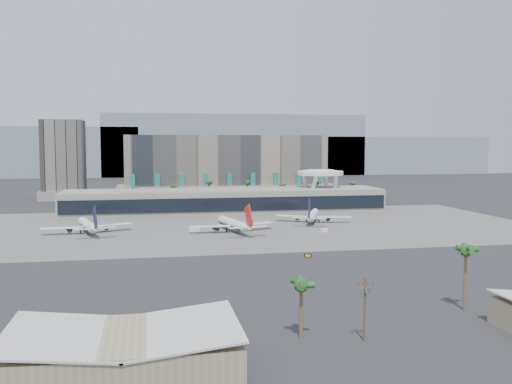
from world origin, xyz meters
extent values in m
plane|color=#232326|center=(0.00, 0.00, 0.00)|extent=(900.00, 900.00, 0.00)
cube|color=#5B5B59|center=(0.00, 55.00, 0.03)|extent=(260.00, 130.00, 0.06)
cube|color=gray|center=(-180.00, 470.00, 27.50)|extent=(260.00, 60.00, 55.00)
cube|color=gray|center=(60.00, 470.00, 35.00)|extent=(300.00, 60.00, 70.00)
cube|color=gray|center=(260.00, 470.00, 22.50)|extent=(220.00, 60.00, 45.00)
cube|color=gray|center=(10.00, 175.00, 21.00)|extent=(130.00, 22.00, 42.00)
cube|color=gray|center=(10.00, 173.00, 5.00)|extent=(140.00, 30.00, 10.00)
cube|color=#237A75|center=(-50.00, 163.00, 9.00)|extent=(3.00, 2.00, 18.00)
cube|color=#237A75|center=(-35.00, 163.00, 9.00)|extent=(3.00, 2.00, 18.00)
cube|color=#237A75|center=(-20.00, 163.00, 9.00)|extent=(3.00, 2.00, 18.00)
cube|color=#237A75|center=(-5.00, 163.00, 9.00)|extent=(3.00, 2.00, 18.00)
cube|color=#237A75|center=(10.00, 163.00, 9.00)|extent=(3.00, 2.00, 18.00)
cube|color=#237A75|center=(25.00, 163.00, 9.00)|extent=(3.00, 2.00, 18.00)
cube|color=#237A75|center=(40.00, 163.00, 9.00)|extent=(3.00, 2.00, 18.00)
cube|color=#237A75|center=(55.00, 163.00, 9.00)|extent=(3.00, 2.00, 18.00)
cube|color=#237A75|center=(70.00, 163.00, 9.00)|extent=(3.00, 2.00, 18.00)
cube|color=black|center=(-95.00, 200.00, 26.00)|extent=(26.00, 26.00, 52.00)
cube|color=#9E978B|center=(-95.00, 200.00, 3.00)|extent=(30.00, 30.00, 6.00)
cube|color=#9E978B|center=(0.00, 110.00, 6.00)|extent=(170.00, 32.00, 12.00)
cube|color=black|center=(0.00, 93.80, 5.50)|extent=(168.00, 0.60, 7.00)
cube|color=black|center=(0.00, 110.00, 13.25)|extent=(170.00, 12.00, 2.50)
cylinder|color=white|center=(61.36, 122.36, 11.00)|extent=(6.98, 6.99, 21.89)
cylinder|color=white|center=(48.64, 122.36, 11.00)|extent=(6.98, 6.99, 21.89)
cylinder|color=white|center=(48.64, 109.64, 11.00)|extent=(6.98, 6.99, 21.89)
cylinder|color=white|center=(61.36, 109.64, 11.00)|extent=(6.98, 6.99, 21.89)
cylinder|color=white|center=(55.00, 116.00, 20.00)|extent=(26.00, 26.00, 2.20)
cylinder|color=white|center=(55.00, 116.00, 21.30)|extent=(16.00, 16.00, 1.20)
cylinder|color=brown|center=(-70.00, 145.00, 6.00)|extent=(0.70, 0.70, 12.00)
sphere|color=#275221|center=(-70.00, 145.00, 11.70)|extent=(2.80, 2.80, 2.80)
cylinder|color=brown|center=(-48.00, 145.00, 6.00)|extent=(0.70, 0.70, 12.00)
sphere|color=#275221|center=(-48.00, 145.00, 11.70)|extent=(2.80, 2.80, 2.80)
cylinder|color=brown|center=(-26.00, 145.00, 6.00)|extent=(0.70, 0.70, 12.00)
sphere|color=#275221|center=(-26.00, 145.00, 11.70)|extent=(2.80, 2.80, 2.80)
cylinder|color=brown|center=(-5.00, 145.00, 6.00)|extent=(0.70, 0.70, 12.00)
sphere|color=#275221|center=(-5.00, 145.00, 11.70)|extent=(2.80, 2.80, 2.80)
cylinder|color=brown|center=(18.00, 145.00, 6.00)|extent=(0.70, 0.70, 12.00)
sphere|color=#275221|center=(18.00, 145.00, 11.70)|extent=(2.80, 2.80, 2.80)
cylinder|color=brown|center=(40.00, 145.00, 6.00)|extent=(0.70, 0.70, 12.00)
sphere|color=#275221|center=(40.00, 145.00, 11.70)|extent=(2.80, 2.80, 2.80)
cylinder|color=brown|center=(62.00, 145.00, 6.00)|extent=(0.70, 0.70, 12.00)
sphere|color=#275221|center=(62.00, 145.00, 11.70)|extent=(2.80, 2.80, 2.80)
cylinder|color=brown|center=(85.00, 145.00, 6.00)|extent=(0.70, 0.70, 12.00)
sphere|color=#275221|center=(85.00, 145.00, 11.70)|extent=(2.80, 2.80, 2.80)
cube|color=gray|center=(-45.00, -102.00, 3.00)|extent=(36.00, 22.00, 6.00)
cube|color=silver|center=(-54.00, -102.00, 6.40)|extent=(18.65, 22.60, 2.30)
cube|color=silver|center=(-36.00, -102.00, 6.40)|extent=(18.65, 22.60, 2.30)
cylinder|color=#4C3826|center=(-2.00, -96.00, 6.00)|extent=(0.44, 0.44, 12.00)
cube|color=#4C3826|center=(-2.00, -96.00, 10.60)|extent=(3.20, 0.22, 0.22)
cylinder|color=slate|center=(-2.90, -96.35, 9.60)|extent=(0.56, 0.56, 0.90)
cylinder|color=slate|center=(-2.00, -96.35, 9.60)|extent=(0.56, 0.56, 0.90)
cylinder|color=slate|center=(-1.10, -96.35, 9.60)|extent=(0.56, 0.56, 0.90)
cylinder|color=black|center=(-3.40, -96.00, 10.85)|extent=(0.12, 0.12, 0.30)
cylinder|color=black|center=(-0.60, -96.00, 10.85)|extent=(0.12, 0.12, 0.30)
cylinder|color=white|center=(-65.51, 47.41, 3.28)|extent=(10.01, 24.97, 3.65)
cylinder|color=black|center=(-65.51, 47.41, 3.15)|extent=(9.81, 24.47, 3.57)
cone|color=white|center=(-69.23, 61.17, 3.28)|extent=(4.59, 4.91, 3.65)
cone|color=white|center=(-61.31, 31.88, 3.56)|extent=(5.66, 8.88, 3.65)
cube|color=white|center=(-74.96, 43.91, 2.74)|extent=(16.59, 4.54, 0.32)
cube|color=white|center=(-55.59, 49.14, 2.74)|extent=(16.27, 10.73, 0.32)
cylinder|color=black|center=(-72.44, 45.06, 1.82)|extent=(2.89, 4.05, 2.01)
cylinder|color=black|center=(-58.35, 48.87, 1.82)|extent=(2.89, 4.05, 2.01)
cube|color=black|center=(-60.96, 30.56, 8.30)|extent=(2.60, 8.11, 9.60)
cube|color=white|center=(-65.04, 29.92, 4.01)|extent=(7.49, 2.90, 0.23)
cube|color=white|center=(-57.11, 32.07, 4.01)|extent=(7.50, 4.71, 0.23)
cylinder|color=black|center=(-68.04, 56.77, 0.73)|extent=(0.46, 0.46, 1.46)
cylinder|color=black|center=(-68.09, 45.76, 0.73)|extent=(0.64, 0.64, 1.46)
cylinder|color=black|center=(-62.46, 47.29, 0.73)|extent=(0.64, 0.64, 1.46)
cylinder|color=white|center=(-6.51, 39.93, 3.34)|extent=(9.16, 25.50, 3.71)
cylinder|color=black|center=(-6.51, 39.93, 3.20)|extent=(8.98, 24.99, 3.64)
cone|color=white|center=(-9.69, 54.09, 3.34)|extent=(4.53, 4.89, 3.71)
cone|color=white|center=(-2.93, 23.97, 3.62)|extent=(5.45, 8.96, 3.71)
cube|color=white|center=(-16.27, 36.80, 2.78)|extent=(16.74, 3.90, 0.32)
cube|color=white|center=(3.65, 41.26, 2.78)|extent=(16.72, 10.33, 0.32)
cylinder|color=black|center=(-13.65, 37.86, 1.86)|extent=(2.80, 4.07, 2.04)
cylinder|color=black|center=(0.83, 41.10, 1.86)|extent=(2.80, 4.07, 2.04)
cube|color=red|center=(-2.63, 22.61, 8.44)|extent=(2.30, 8.32, 9.77)
cube|color=white|center=(-6.80, 22.15, 4.08)|extent=(7.56, 2.63, 0.23)
cube|color=white|center=(1.34, 23.97, 4.08)|extent=(7.66, 4.53, 0.23)
cylinder|color=black|center=(-8.67, 49.56, 0.74)|extent=(0.46, 0.46, 1.48)
cylinder|color=black|center=(-9.21, 38.38, 0.74)|extent=(0.65, 0.65, 1.48)
cylinder|color=black|center=(-3.41, 39.68, 0.74)|extent=(0.65, 0.65, 1.48)
cylinder|color=white|center=(34.76, 61.32, 3.21)|extent=(12.33, 23.92, 3.57)
cylinder|color=black|center=(34.76, 61.32, 3.08)|extent=(12.08, 23.44, 3.50)
cone|color=white|center=(39.92, 74.27, 3.21)|extent=(4.80, 5.05, 3.57)
cone|color=white|center=(28.93, 46.70, 3.48)|extent=(6.29, 8.78, 3.57)
cube|color=white|center=(25.31, 64.12, 2.68)|extent=(15.33, 11.88, 0.31)
cube|color=white|center=(43.54, 56.85, 2.68)|extent=(16.43, 6.23, 0.31)
cylinder|color=black|center=(27.96, 63.55, 1.78)|extent=(3.14, 4.04, 1.96)
cylinder|color=black|center=(41.22, 58.26, 1.78)|extent=(3.14, 4.04, 1.96)
cube|color=black|center=(28.43, 45.46, 8.12)|extent=(3.41, 7.69, 9.39)
cube|color=white|center=(24.87, 47.36, 3.92)|extent=(7.17, 5.24, 0.22)
cube|color=white|center=(32.32, 44.39, 3.92)|extent=(7.40, 3.60, 0.22)
cylinder|color=black|center=(38.27, 70.13, 0.71)|extent=(0.45, 0.45, 1.43)
cylinder|color=black|center=(31.77, 61.55, 0.71)|extent=(0.62, 0.62, 1.43)
cylinder|color=black|center=(37.08, 59.43, 0.71)|extent=(0.62, 0.62, 1.43)
cube|color=white|center=(-21.97, 43.01, 1.02)|extent=(4.33, 2.42, 2.03)
cube|color=silver|center=(30.75, 30.74, 0.77)|extent=(3.45, 2.82, 1.55)
cube|color=black|center=(9.32, -18.51, 0.54)|extent=(2.39, 0.71, 1.08)
cube|color=orange|center=(9.32, -18.70, 0.54)|extent=(1.71, 0.33, 0.65)
cylinder|color=black|center=(8.45, -18.51, 0.32)|extent=(0.13, 0.13, 0.65)
cylinder|color=black|center=(10.18, -18.51, 0.32)|extent=(0.13, 0.13, 0.65)
cylinder|color=brown|center=(-13.12, -92.28, 5.23)|extent=(0.70, 0.70, 10.46)
sphere|color=#275221|center=(-13.12, -92.28, 10.16)|extent=(2.80, 2.80, 2.80)
cylinder|color=brown|center=(27.03, -81.31, 6.74)|extent=(0.70, 0.70, 13.47)
sphere|color=#275221|center=(27.03, -81.31, 13.17)|extent=(2.80, 2.80, 2.80)
camera|label=1|loc=(-40.94, -193.08, 36.33)|focal=40.00mm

